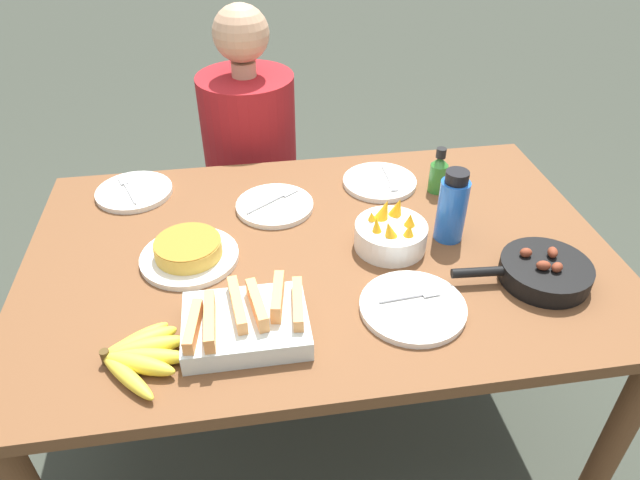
% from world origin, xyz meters
% --- Properties ---
extents(ground_plane, '(14.00, 14.00, 0.00)m').
position_xyz_m(ground_plane, '(0.00, 0.00, 0.00)').
color(ground_plane, '#383D33').
extents(dining_table, '(1.55, 1.00, 0.77)m').
position_xyz_m(dining_table, '(0.00, 0.00, 0.67)').
color(dining_table, brown).
rests_on(dining_table, ground_plane).
extents(banana_bunch, '(0.20, 0.23, 0.04)m').
position_xyz_m(banana_bunch, '(-0.44, -0.32, 0.79)').
color(banana_bunch, yellow).
rests_on(banana_bunch, dining_table).
extents(melon_tray, '(0.27, 0.21, 0.09)m').
position_xyz_m(melon_tray, '(-0.21, -0.28, 0.81)').
color(melon_tray, silver).
rests_on(melon_tray, dining_table).
extents(skillet, '(0.35, 0.22, 0.08)m').
position_xyz_m(skillet, '(0.52, -0.21, 0.80)').
color(skillet, black).
rests_on(skillet, dining_table).
extents(frittata_plate_center, '(0.25, 0.25, 0.06)m').
position_xyz_m(frittata_plate_center, '(-0.34, 0.01, 0.80)').
color(frittata_plate_center, silver).
rests_on(frittata_plate_center, dining_table).
extents(empty_plate_near_front, '(0.25, 0.25, 0.02)m').
position_xyz_m(empty_plate_near_front, '(0.18, -0.26, 0.78)').
color(empty_plate_near_front, silver).
rests_on(empty_plate_near_front, dining_table).
extents(empty_plate_far_left, '(0.23, 0.23, 0.02)m').
position_xyz_m(empty_plate_far_left, '(0.24, 0.30, 0.78)').
color(empty_plate_far_left, silver).
rests_on(empty_plate_far_left, dining_table).
extents(empty_plate_far_right, '(0.23, 0.23, 0.02)m').
position_xyz_m(empty_plate_far_right, '(-0.10, 0.22, 0.78)').
color(empty_plate_far_right, silver).
rests_on(empty_plate_far_right, dining_table).
extents(empty_plate_mid_edge, '(0.23, 0.23, 0.02)m').
position_xyz_m(empty_plate_mid_edge, '(-0.52, 0.36, 0.78)').
color(empty_plate_mid_edge, silver).
rests_on(empty_plate_mid_edge, dining_table).
extents(fruit_bowl_mango, '(0.19, 0.19, 0.13)m').
position_xyz_m(fruit_bowl_mango, '(0.19, -0.02, 0.81)').
color(fruit_bowl_mango, silver).
rests_on(fruit_bowl_mango, dining_table).
extents(water_bottle, '(0.08, 0.08, 0.20)m').
position_xyz_m(water_bottle, '(0.35, -0.00, 0.87)').
color(water_bottle, blue).
rests_on(water_bottle, dining_table).
extents(hot_sauce_bottle, '(0.05, 0.05, 0.14)m').
position_xyz_m(hot_sauce_bottle, '(0.40, 0.24, 0.83)').
color(hot_sauce_bottle, '#337F2D').
rests_on(hot_sauce_bottle, dining_table).
extents(person_figure, '(0.38, 0.38, 1.22)m').
position_xyz_m(person_figure, '(-0.15, 0.75, 0.50)').
color(person_figure, black).
rests_on(person_figure, ground_plane).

